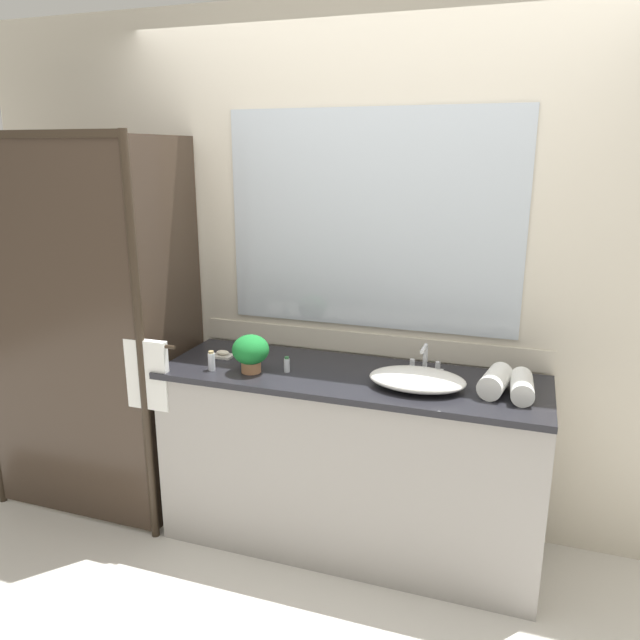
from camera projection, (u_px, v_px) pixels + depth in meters
name	position (u px, v px, depth m)	size (l,w,h in m)	color
ground_plane	(348.00, 542.00, 3.09)	(8.00, 8.00, 0.00)	silver
wall_back_with_mirror	(371.00, 275.00, 3.06)	(4.40, 0.06, 2.60)	beige
vanity_cabinet	(350.00, 460.00, 2.98)	(1.80, 0.58, 0.90)	#9E9993
shower_enclosure	(95.00, 335.00, 3.05)	(1.20, 0.59, 2.00)	#2D2319
sink_basin	(417.00, 379.00, 2.69)	(0.43, 0.29, 0.07)	white
faucet	(425.00, 364.00, 2.86)	(0.17, 0.13, 0.14)	silver
potted_plant	(251.00, 351.00, 2.86)	(0.17, 0.17, 0.18)	#B77A51
soap_dish	(223.00, 354.00, 3.09)	(0.10, 0.07, 0.04)	silver
amenity_bottle_body_wash	(287.00, 365.00, 2.88)	(0.03, 0.03, 0.08)	silver
amenity_bottle_lotion	(254.00, 348.00, 3.07)	(0.03, 0.03, 0.10)	silver
amenity_bottle_conditioner	(212.00, 361.00, 2.90)	(0.03, 0.03, 0.10)	silver
rolled_towel_near_edge	(522.00, 386.00, 2.58)	(0.10, 0.10, 0.24)	white
rolled_towel_middle	(495.00, 381.00, 2.62)	(0.11, 0.11, 0.22)	white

